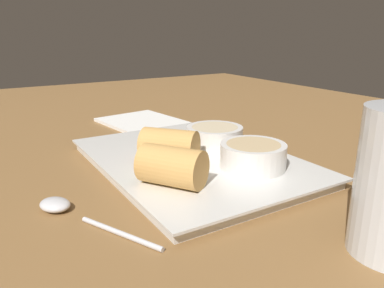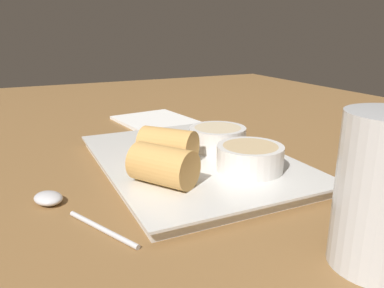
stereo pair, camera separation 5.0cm
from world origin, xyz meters
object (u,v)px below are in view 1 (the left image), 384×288
(spoon, at_px, (65,209))
(serving_plate, at_px, (192,161))
(napkin, at_px, (142,122))
(dipping_bowl_far, at_px, (253,155))
(dipping_bowl_near, at_px, (215,136))

(spoon, bearing_deg, serving_plate, 105.48)
(serving_plate, relative_size, spoon, 2.19)
(napkin, bearing_deg, dipping_bowl_far, -0.23)
(spoon, bearing_deg, napkin, 144.52)
(serving_plate, height_order, dipping_bowl_near, dipping_bowl_near)
(dipping_bowl_near, bearing_deg, napkin, -178.65)
(napkin, bearing_deg, dipping_bowl_near, 1.35)
(dipping_bowl_far, height_order, napkin, dipping_bowl_far)
(dipping_bowl_near, xyz_separation_m, spoon, (0.07, -0.23, -0.03))
(serving_plate, distance_m, spoon, 0.19)
(serving_plate, bearing_deg, spoon, -74.52)
(dipping_bowl_near, height_order, spoon, dipping_bowl_near)
(serving_plate, xyz_separation_m, dipping_bowl_near, (-0.02, 0.05, 0.02))
(serving_plate, relative_size, dipping_bowl_far, 4.05)
(dipping_bowl_near, bearing_deg, spoon, -73.86)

